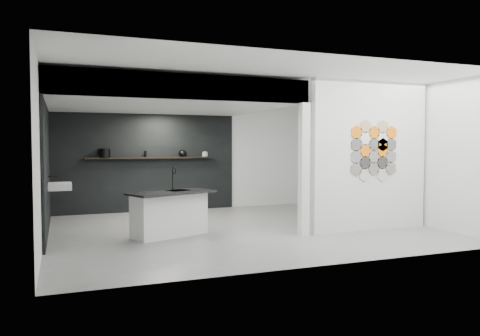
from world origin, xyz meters
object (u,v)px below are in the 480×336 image
kitchen_island (170,213)px  glass_vase (205,154)px  kettle (183,153)px  stockpot (105,153)px  bottle_dark (145,154)px  glass_bowl (205,154)px  partition_panel (370,156)px  wall_basin (60,186)px  utensil_cup (105,155)px

kitchen_island → glass_vase: size_ratio=13.07×
kitchen_island → kettle: 3.44m
kitchen_island → stockpot: size_ratio=6.53×
bottle_dark → glass_vase: bearing=0.0°
stockpot → glass_bowl: stockpot is taller
partition_panel → stockpot: (-4.49, 3.87, 0.02)m
wall_basin → utensil_cup: utensil_cup is taller
stockpot → glass_vase: (2.42, 0.00, -0.04)m
partition_panel → glass_vase: size_ratio=22.35×
partition_panel → utensil_cup: size_ratio=32.00×
kitchen_island → bottle_dark: (0.11, 3.13, 0.99)m
wall_basin → stockpot: 2.35m
kettle → bottle_dark: kettle is taller
wall_basin → bottle_dark: 2.87m
kitchen_island → glass_bowl: 3.64m
glass_vase → utensil_cup: glass_vase is taller
glass_bowl → utensil_cup: bearing=180.0°
wall_basin → utensil_cup: 2.34m
wall_basin → utensil_cup: bearing=64.8°
kitchen_island → glass_bowl: bearing=41.7°
glass_bowl → glass_vase: glass_vase is taller
stockpot → kitchen_island: bearing=-75.2°
kitchen_island → glass_vase: 3.64m
wall_basin → stockpot: stockpot is taller
kettle → glass_vase: bearing=-9.0°
kettle → kitchen_island: bearing=-117.1°
kettle → bottle_dark: size_ratio=1.31×
wall_basin → glass_vase: 4.01m
partition_panel → stockpot: bearing=139.3°
partition_panel → stockpot: partition_panel is taller
partition_panel → kitchen_island: partition_panel is taller
wall_basin → glass_vase: bearing=31.3°
kettle → glass_bowl: size_ratio=1.34×
wall_basin → kettle: 3.54m
bottle_dark → utensil_cup: size_ratio=1.71×
glass_bowl → bottle_dark: bearing=180.0°
wall_basin → kettle: size_ratio=3.05×
kettle → bottle_dark: 0.91m
wall_basin → kettle: kettle is taller
glass_vase → utensil_cup: 2.42m
kitchen_island → utensil_cup: utensil_cup is taller
wall_basin → glass_vase: glass_vase is taller
bottle_dark → partition_panel: bearing=-47.4°
wall_basin → glass_bowl: glass_bowl is taller
partition_panel → kettle: (-2.65, 3.87, 0.00)m
glass_vase → bottle_dark: bearing=180.0°
kettle → utensil_cup: bearing=171.0°
wall_basin → bottle_dark: bottle_dark is taller
stockpot → partition_panel: bearing=-40.7°
kettle → glass_bowl: bearing=-9.0°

